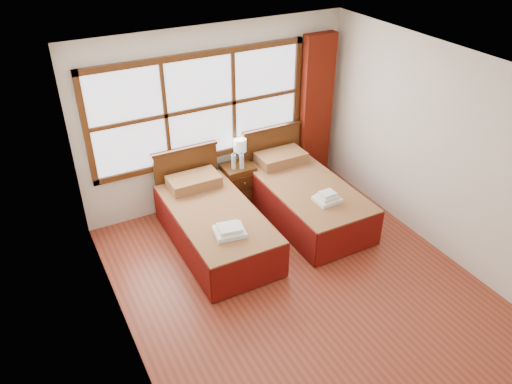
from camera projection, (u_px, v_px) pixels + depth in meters
floor at (297, 283)px, 6.05m from camera, size 4.50×4.50×0.00m
ceiling at (309, 74)px, 4.68m from camera, size 4.50×4.50×0.00m
wall_back at (217, 118)px, 7.05m from camera, size 4.00×0.00×4.00m
wall_left at (117, 245)px, 4.57m from camera, size 0.00×4.50×4.50m
wall_right at (439, 152)px, 6.16m from camera, size 0.00×4.50×4.50m
window at (200, 108)px, 6.82m from camera, size 3.16×0.06×1.56m
curtain at (316, 109)px, 7.65m from camera, size 0.50×0.16×2.30m
bed_left at (214, 224)px, 6.57m from camera, size 1.03×2.05×1.00m
bed_right at (304, 197)px, 7.12m from camera, size 1.05×2.07×1.02m
nightstand at (238, 183)px, 7.47m from camera, size 0.45×0.44×0.59m
towels_left at (230, 230)px, 5.97m from camera, size 0.41×0.37×0.11m
towels_right at (327, 198)px, 6.56m from camera, size 0.33×0.29×0.13m
lamp at (240, 146)px, 7.28m from camera, size 0.19×0.19×0.37m
bottle_near at (234, 162)px, 7.18m from camera, size 0.07×0.07×0.25m
bottle_far at (242, 161)px, 7.19m from camera, size 0.07×0.07×0.26m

